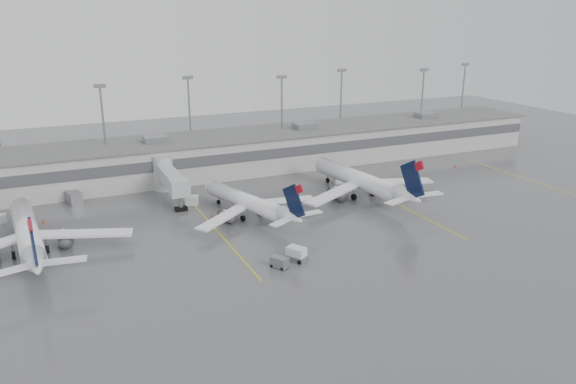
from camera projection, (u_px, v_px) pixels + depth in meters
name	position (u px, v px, depth m)	size (l,w,h in m)	color
ground	(388.00, 270.00, 78.58)	(260.00, 260.00, 0.00)	#555557
terminal	(245.00, 151.00, 127.61)	(152.00, 17.00, 9.45)	#ACACA7
light_masts	(236.00, 113.00, 130.21)	(142.40, 8.00, 20.60)	gray
jet_bridge_right	(168.00, 177.00, 109.06)	(4.00, 17.20, 7.00)	#ACAFB2
stand_markings	(312.00, 215.00, 99.41)	(105.25, 40.00, 0.01)	#D9B90C
jet_far_left	(28.00, 234.00, 82.49)	(29.55, 33.22, 10.74)	white
jet_mid_left	(250.00, 202.00, 97.53)	(24.05, 27.38, 9.12)	white
jet_mid_right	(362.00, 181.00, 108.23)	(29.70, 33.46, 10.84)	white
baggage_tug	(296.00, 255.00, 81.31)	(3.28, 3.70, 2.03)	silver
baggage_cart	(279.00, 262.00, 79.00)	(2.50, 2.86, 1.60)	slate
gse_uld_a	(0.00, 219.00, 95.70)	(2.12, 1.41, 1.50)	silver
gse_uld_b	(192.00, 200.00, 104.89)	(2.35, 1.57, 1.67)	silver
gse_uld_c	(339.00, 179.00, 118.19)	(2.45, 1.63, 1.73)	silver
gse_loader	(74.00, 198.00, 105.39)	(2.25, 3.60, 2.25)	slate
cone_a	(44.00, 221.00, 95.70)	(0.48, 0.48, 0.76)	red
cone_b	(212.00, 216.00, 98.05)	(0.44, 0.44, 0.70)	red
cone_c	(319.00, 195.00, 109.40)	(0.50, 0.50, 0.79)	red
cone_d	(455.00, 166.00, 129.89)	(0.46, 0.46, 0.73)	red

